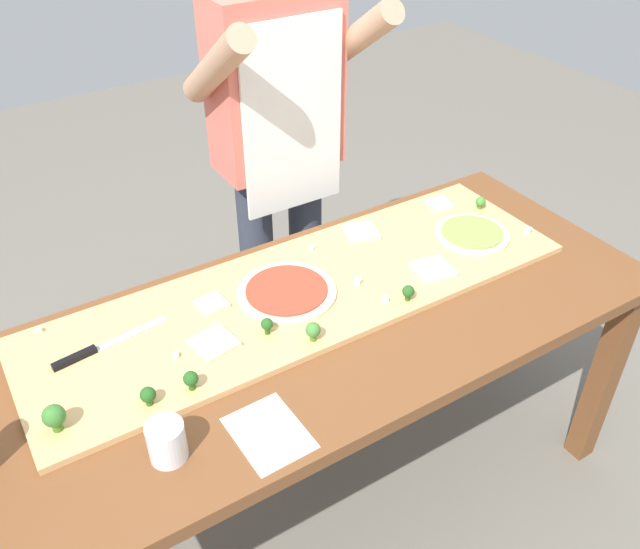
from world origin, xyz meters
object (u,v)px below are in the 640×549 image
object	(u,v)px
broccoli_floret_back_right	(313,330)
broccoli_floret_back_mid	(148,395)
broccoli_floret_front_mid	(54,417)
recipe_note	(269,433)
cheese_crumble_f	(528,230)
cheese_crumble_e	(39,331)
broccoli_floret_front_left	(408,292)
pizza_slice_near_right	(212,304)
broccoli_floret_back_left	(268,325)
cheese_crumble_d	(358,281)
flour_cup	(167,443)
pizza_whole_pesto_green	(472,234)
chefs_knife	(95,349)
cheese_crumble_b	(176,355)
pizza_whole_tomato_red	(287,291)
prep_table	(318,345)
broccoli_floret_center_right	(481,202)
cheese_crumble_c	(312,247)
cook_center	(278,137)
pizza_slice_near_left	(361,232)
cheese_crumble_a	(385,299)
broccoli_floret_front_right	(191,379)
pizza_slice_far_left	(433,269)
pizza_slice_far_right	(214,343)
pizza_slice_center	(439,204)

from	to	relation	value
broccoli_floret_back_right	broccoli_floret_back_mid	world-z (taller)	broccoli_floret_back_right
broccoli_floret_front_mid	recipe_note	bearing A→B (deg)	-31.45
cheese_crumble_f	cheese_crumble_e	bearing A→B (deg)	167.00
broccoli_floret_front_left	pizza_slice_near_right	bearing A→B (deg)	150.97
cheese_crumble_e	broccoli_floret_back_left	bearing A→B (deg)	-32.40
cheese_crumble_d	flour_cup	distance (m)	0.71
pizza_whole_pesto_green	cheese_crumble_d	world-z (taller)	cheese_crumble_d
chefs_knife	cheese_crumble_e	world-z (taller)	chefs_knife
broccoli_floret_back_right	cheese_crumble_b	size ratio (longest dim) A/B	3.96
pizza_whole_tomato_red	pizza_slice_near_right	xyz separation A→B (m)	(-0.20, 0.06, -0.00)
chefs_knife	broccoli_floret_back_right	world-z (taller)	broccoli_floret_back_right
broccoli_floret_back_mid	recipe_note	world-z (taller)	broccoli_floret_back_mid
cheese_crumble_d	cheese_crumble_f	size ratio (longest dim) A/B	0.95
prep_table	broccoli_floret_center_right	xyz separation A→B (m)	(0.73, 0.18, 0.14)
recipe_note	cheese_crumble_e	bearing A→B (deg)	120.82
cheese_crumble_c	cheese_crumble_f	bearing A→B (deg)	-24.37
broccoli_floret_back_right	cheese_crumble_e	size ratio (longest dim) A/B	3.88
broccoli_floret_center_right	cook_center	xyz separation A→B (m)	(-0.50, 0.44, 0.18)
cheese_crumble_d	flour_cup	bearing A→B (deg)	-158.28
broccoli_floret_front_mid	cheese_crumble_d	size ratio (longest dim) A/B	3.62
chefs_knife	broccoli_floret_back_left	distance (m)	0.43
pizza_whole_pesto_green	cheese_crumble_d	xyz separation A→B (m)	(-0.44, -0.02, 0.00)
pizza_slice_near_left	flour_cup	size ratio (longest dim) A/B	1.08
cheese_crumble_a	recipe_note	size ratio (longest dim) A/B	0.08
cheese_crumble_a	cheese_crumble_c	size ratio (longest dim) A/B	1.01
broccoli_floret_front_right	cheese_crumble_b	distance (m)	0.12
cheese_crumble_e	recipe_note	world-z (taller)	cheese_crumble_e
recipe_note	cook_center	world-z (taller)	cook_center
cheese_crumble_d	recipe_note	xyz separation A→B (m)	(-0.46, -0.32, -0.03)
pizza_slice_far_left	cheese_crumble_d	xyz separation A→B (m)	(-0.22, 0.06, 0.00)
cheese_crumble_a	broccoli_floret_back_right	bearing A→B (deg)	-173.32
broccoli_floret_back_right	pizza_slice_far_right	bearing A→B (deg)	152.56
pizza_whole_tomato_red	cheese_crumble_d	world-z (taller)	cheese_crumble_d
pizza_slice_near_right	pizza_slice_far_right	size ratio (longest dim) A/B	0.74
recipe_note	cook_center	xyz separation A→B (m)	(0.53, 0.89, 0.22)
chefs_knife	broccoli_floret_front_left	bearing A→B (deg)	-17.50
flour_cup	broccoli_floret_back_mid	bearing A→B (deg)	85.02
broccoli_floret_front_mid	broccoli_floret_back_mid	xyz separation A→B (m)	(0.19, -0.04, -0.01)
pizza_slice_far_left	broccoli_floret_back_left	distance (m)	0.53
broccoli_floret_front_right	cheese_crumble_d	bearing A→B (deg)	12.92
cheese_crumble_a	flour_cup	xyz separation A→B (m)	(-0.68, -0.16, 0.02)
cheese_crumble_b	pizza_slice_near_left	bearing A→B (deg)	17.40
pizza_slice_far_right	pizza_slice_center	xyz separation A→B (m)	(0.92, 0.23, 0.00)
chefs_knife	pizza_slice_far_left	size ratio (longest dim) A/B	2.88
prep_table	pizza_whole_tomato_red	distance (m)	0.17
pizza_slice_near_right	recipe_note	world-z (taller)	pizza_slice_near_right
pizza_slice_near_right	pizza_slice_center	distance (m)	0.86
pizza_slice_near_right	broccoli_floret_front_left	bearing A→B (deg)	-29.03
broccoli_floret_center_right	broccoli_floret_back_mid	world-z (taller)	broccoli_floret_back_mid
pizza_slice_center	flour_cup	size ratio (longest dim) A/B	0.83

